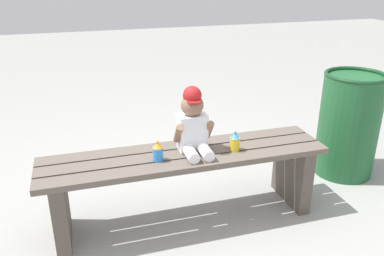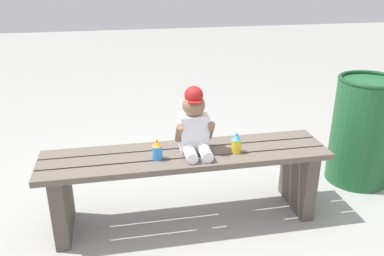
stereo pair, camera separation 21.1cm
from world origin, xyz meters
name	(u,v)px [view 2 (the right image)]	position (x,y,z in m)	size (l,w,h in m)	color
ground_plane	(186,217)	(0.00, 0.00, 0.00)	(16.00, 16.00, 0.00)	#999993
park_bench	(186,174)	(0.00, 0.00, 0.32)	(1.75, 0.39, 0.47)	#60564C
child_figure	(194,124)	(0.06, 0.02, 0.65)	(0.23, 0.27, 0.40)	white
sippy_cup_left	(157,150)	(-0.18, -0.05, 0.53)	(0.06, 0.06, 0.12)	#338CE5
sippy_cup_right	(236,143)	(0.30, -0.05, 0.53)	(0.06, 0.06, 0.12)	yellow
trash_bin	(363,130)	(1.36, 0.25, 0.40)	(0.45, 0.45, 0.80)	#1E592D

